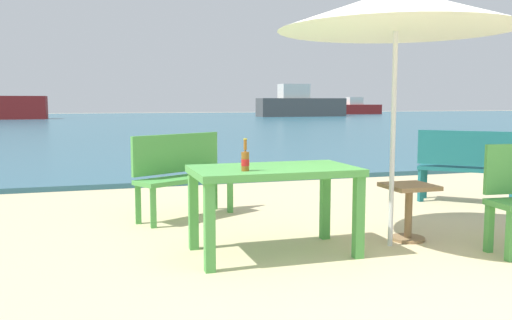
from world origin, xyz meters
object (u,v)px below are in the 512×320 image
at_px(side_table_wood, 409,204).
at_px(boat_cargo_ship, 358,108).
at_px(bench_green_right, 182,170).
at_px(boat_tanker, 300,105).
at_px(swimmer_person, 161,151).
at_px(picnic_table_green, 274,180).
at_px(beer_bottle_amber, 245,160).
at_px(patio_umbrella, 396,10).
at_px(bench_teal_center, 467,162).

distance_m(side_table_wood, boat_cargo_ship, 47.82).
height_order(bench_green_right, boat_tanker, boat_tanker).
bearing_deg(boat_cargo_ship, swimmer_person, -123.42).
height_order(side_table_wood, swimmer_person, side_table_wood).
relative_size(picnic_table_green, side_table_wood, 2.59).
bearing_deg(boat_tanker, picnic_table_green, -112.04).
bearing_deg(beer_bottle_amber, boat_tanker, 67.65).
bearing_deg(boat_cargo_ship, patio_umbrella, -117.34).
bearing_deg(bench_green_right, beer_bottle_amber, -83.76).
bearing_deg(bench_green_right, bench_teal_center, -4.59).
distance_m(side_table_wood, bench_teal_center, 2.22).
xyz_separation_m(boat_cargo_ship, boat_tanker, (-8.15, -5.49, 0.36)).
relative_size(patio_umbrella, boat_tanker, 0.32).
height_order(beer_bottle_amber, bench_green_right, beer_bottle_amber).
bearing_deg(bench_green_right, boat_cargo_ship, 59.91).
bearing_deg(side_table_wood, swimmer_person, 101.02).
xyz_separation_m(swimmer_person, boat_cargo_ship, (23.23, 35.20, 0.43)).
relative_size(picnic_table_green, swimmer_person, 3.41).
xyz_separation_m(bench_green_right, swimmer_person, (0.46, 5.68, -0.30)).
bearing_deg(patio_umbrella, picnic_table_green, 176.14).
bearing_deg(picnic_table_green, boat_tanker, 67.96).
relative_size(beer_bottle_amber, bench_green_right, 0.22).
height_order(swimmer_person, boat_cargo_ship, boat_cargo_ship).
distance_m(beer_bottle_amber, boat_tanker, 40.33).
distance_m(bench_green_right, swimmer_person, 5.71).
bearing_deg(beer_bottle_amber, bench_green_right, 96.24).
height_order(beer_bottle_amber, boat_cargo_ship, boat_cargo_ship).
distance_m(beer_bottle_amber, swimmer_person, 7.61).
xyz_separation_m(swimmer_person, boat_tanker, (15.08, 29.72, 0.79)).
bearing_deg(swimmer_person, boat_tanker, 63.09).
bearing_deg(boat_cargo_ship, side_table_wood, -117.13).
bearing_deg(beer_bottle_amber, side_table_wood, 7.71).
relative_size(patio_umbrella, swimmer_person, 5.61).
relative_size(picnic_table_green, boat_cargo_ship, 0.31).
relative_size(picnic_table_green, boat_tanker, 0.19).
height_order(picnic_table_green, bench_teal_center, bench_teal_center).
bearing_deg(bench_green_right, patio_umbrella, -47.92).
xyz_separation_m(bench_teal_center, swimmer_person, (-3.17, 5.98, -0.30)).
bearing_deg(beer_bottle_amber, boat_cargo_ship, 61.24).
distance_m(picnic_table_green, beer_bottle_amber, 0.41).
bearing_deg(swimmer_person, bench_green_right, -94.59).
height_order(patio_umbrella, boat_cargo_ship, patio_umbrella).
distance_m(bench_green_right, boat_cargo_ship, 47.26).
bearing_deg(swimmer_person, picnic_table_green, -89.58).
relative_size(swimmer_person, boat_tanker, 0.06).
bearing_deg(bench_teal_center, picnic_table_green, -155.34).
relative_size(picnic_table_green, bench_teal_center, 1.24).
bearing_deg(boat_cargo_ship, picnic_table_green, -118.55).
relative_size(beer_bottle_amber, boat_cargo_ship, 0.06).
bearing_deg(patio_umbrella, side_table_wood, 25.31).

